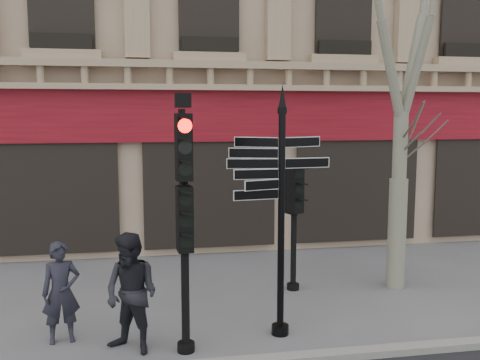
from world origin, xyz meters
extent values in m
plane|color=#58595D|center=(0.00, 0.00, 0.00)|extent=(80.00, 80.00, 0.00)
cube|color=#610913|center=(0.00, 4.88, 3.60)|extent=(28.00, 0.25, 1.30)
cube|color=#977F62|center=(0.00, 4.65, 4.57)|extent=(28.00, 0.35, 0.74)
cylinder|color=black|center=(0.52, -0.37, 1.83)|extent=(0.11, 0.11, 3.66)
cylinder|color=black|center=(0.52, -0.37, 0.08)|extent=(0.28, 0.28, 0.16)
cone|color=black|center=(0.52, -0.37, 3.95)|extent=(0.12, 0.12, 0.37)
cylinder|color=black|center=(-1.08, -0.74, 1.82)|extent=(0.12, 0.12, 3.64)
cylinder|color=black|center=(-1.08, -0.74, 0.07)|extent=(0.27, 0.27, 0.15)
cube|color=black|center=(-1.08, -0.74, 2.11)|extent=(0.46, 0.34, 0.99)
cube|color=black|center=(-1.08, -0.74, 3.18)|extent=(0.46, 0.34, 0.99)
sphere|color=#FF0C05|center=(-1.08, -0.74, 3.44)|extent=(0.21, 0.21, 0.21)
cube|color=black|center=(-1.08, -0.74, 3.86)|extent=(0.25, 0.31, 0.21)
cylinder|color=black|center=(1.36, 1.79, 1.33)|extent=(0.13, 0.13, 2.66)
cylinder|color=black|center=(1.36, 1.79, 0.07)|extent=(0.28, 0.28, 0.15)
cube|color=black|center=(1.36, 1.79, 2.15)|extent=(0.53, 0.45, 1.01)
cylinder|color=gray|center=(3.53, 1.56, 1.16)|extent=(0.38, 0.38, 2.32)
cylinder|color=gray|center=(3.53, 1.56, 2.95)|extent=(0.30, 0.30, 1.48)
imported|color=#20202B|center=(-3.01, -0.02, 0.82)|extent=(0.67, 0.51, 1.65)
imported|color=black|center=(-1.89, -0.60, 0.93)|extent=(1.15, 1.11, 1.87)
camera|label=1|loc=(-1.65, -8.65, 3.68)|focal=40.00mm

